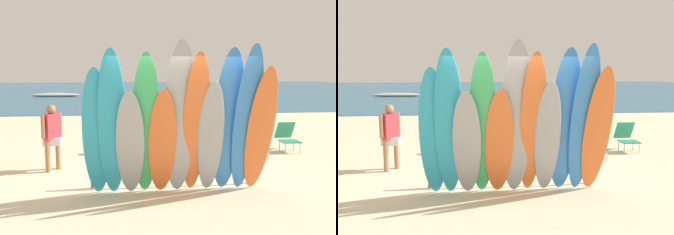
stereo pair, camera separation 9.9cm
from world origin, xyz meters
TOP-DOWN VIEW (x-y plane):
  - ground at (0.00, 14.00)m, footprint 60.00×60.00m
  - ocean_water at (0.00, 30.95)m, footprint 60.00×40.00m
  - surfboard_rack at (0.00, 0.00)m, footprint 3.34×0.07m
  - surfboard_teal_0 at (-1.46, -0.52)m, footprint 0.52×0.66m
  - surfboard_teal_1 at (-1.19, -0.61)m, footprint 0.52×0.79m
  - surfboard_grey_2 at (-0.88, -0.58)m, footprint 0.52×0.70m
  - surfboard_green_3 at (-0.61, -0.60)m, footprint 0.50×0.81m
  - surfboard_orange_4 at (-0.31, -0.54)m, footprint 0.54×0.64m
  - surfboard_grey_5 at (0.00, -0.59)m, footprint 0.58×0.72m
  - surfboard_orange_6 at (0.28, -0.58)m, footprint 0.50×0.83m
  - surfboard_grey_7 at (0.57, -0.54)m, footprint 0.48×0.67m
  - surfboard_blue_8 at (0.89, -0.53)m, footprint 0.59×0.70m
  - surfboard_blue_9 at (1.21, -0.64)m, footprint 0.51×0.85m
  - surfboard_orange_10 at (1.47, -0.63)m, footprint 0.56×0.84m
  - beachgoer_strolling at (2.73, 3.53)m, footprint 0.44×0.64m
  - beachgoer_by_water at (1.66, 6.45)m, footprint 0.54×0.34m
  - beachgoer_near_rack at (-0.25, 3.05)m, footprint 0.52×0.35m
  - beachgoer_photographing at (-2.61, 1.36)m, footprint 0.39×0.47m
  - beach_chair_red at (2.25, 1.92)m, footprint 0.66×0.76m
  - beach_chair_blue at (3.51, 2.72)m, footprint 0.50×0.73m
  - distant_boat at (-6.65, 22.90)m, footprint 3.83×0.81m

SIDE VIEW (x-z plane):
  - ground at x=0.00m, z-range 0.00..0.00m
  - ocean_water at x=0.00m, z-range 0.00..0.02m
  - distant_boat at x=-6.65m, z-range -0.02..0.29m
  - beach_chair_blue at x=3.51m, z-range 0.02..0.82m
  - beach_chair_red at x=2.25m, z-range 0.02..0.85m
  - surfboard_rack at x=0.00m, z-range 0.19..0.81m
  - beachgoer_photographing at x=-2.61m, z-range 0.11..1.61m
  - beachgoer_near_rack at x=-0.25m, z-range 0.12..1.63m
  - beachgoer_by_water at x=1.66m, z-range 0.12..1.65m
  - surfboard_grey_2 at x=-0.88m, z-range 0.00..1.94m
  - beachgoer_strolling at x=2.73m, z-range 0.13..1.83m
  - surfboard_orange_4 at x=-0.31m, z-range 0.00..1.96m
  - surfboard_grey_7 at x=0.57m, z-range 0.00..2.11m
  - surfboard_teal_0 at x=-1.46m, z-range 0.00..2.33m
  - surfboard_orange_10 at x=1.47m, z-range 0.00..2.36m
  - surfboard_green_3 at x=-0.61m, z-range 0.00..2.58m
  - surfboard_orange_6 at x=0.28m, z-range 0.00..2.59m
  - surfboard_teal_1 at x=-1.19m, z-range 0.00..2.64m
  - surfboard_blue_8 at x=0.89m, z-range 0.00..2.67m
  - surfboard_blue_9 at x=1.21m, z-range 0.00..2.72m
  - surfboard_grey_5 at x=0.00m, z-range 0.00..2.79m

